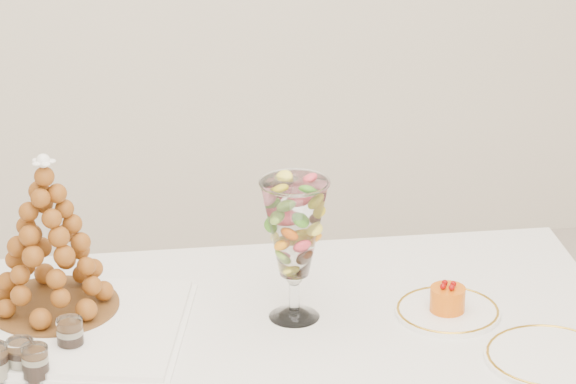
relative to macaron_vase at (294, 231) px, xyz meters
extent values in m
cube|color=white|center=(-0.21, 0.02, -0.21)|extent=(1.81, 0.78, 0.01)
cube|color=white|center=(-0.52, 0.03, -0.19)|extent=(0.65, 0.54, 0.02)
cylinder|color=white|center=(0.00, 0.00, -0.19)|extent=(0.11, 0.11, 0.02)
cylinder|color=white|center=(0.00, 0.00, -0.15)|extent=(0.02, 0.02, 0.07)
sphere|color=white|center=(0.00, 0.00, -0.11)|extent=(0.04, 0.04, 0.04)
cylinder|color=white|center=(0.33, -0.05, -0.20)|extent=(0.23, 0.23, 0.01)
cylinder|color=white|center=(0.47, -0.27, -0.20)|extent=(0.26, 0.26, 0.01)
cylinder|color=white|center=(-0.57, -0.14, -0.16)|extent=(0.06, 0.06, 0.07)
cylinder|color=white|center=(-0.47, -0.07, -0.16)|extent=(0.06, 0.06, 0.07)
cylinder|color=white|center=(-0.54, -0.17, -0.17)|extent=(0.06, 0.06, 0.07)
cylinder|color=brown|center=(-0.50, 0.10, -0.18)|extent=(0.28, 0.28, 0.01)
cone|color=brown|center=(-0.50, 0.10, -0.01)|extent=(0.26, 0.26, 0.33)
sphere|color=white|center=(-0.50, 0.10, 0.15)|extent=(0.03, 0.03, 0.03)
cylinder|color=#E3600A|center=(0.32, -0.05, -0.16)|extent=(0.08, 0.08, 0.05)
sphere|color=#8B0705|center=(0.34, -0.04, -0.13)|extent=(0.01, 0.01, 0.01)
sphere|color=#8B0705|center=(0.32, -0.04, -0.13)|extent=(0.01, 0.01, 0.01)
sphere|color=#8B0705|center=(0.31, -0.05, -0.13)|extent=(0.01, 0.01, 0.01)
sphere|color=#8B0705|center=(0.33, -0.06, -0.13)|extent=(0.01, 0.01, 0.01)
camera|label=1|loc=(-0.46, -2.53, 1.17)|focal=85.00mm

